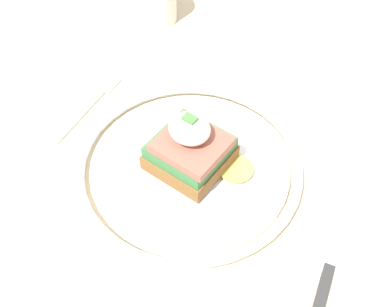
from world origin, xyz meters
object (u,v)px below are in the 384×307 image
at_px(knife, 330,264).
at_px(sandwich, 193,149).
at_px(plate, 192,167).
at_px(fork, 91,104).

bearing_deg(knife, sandwich, 175.90).
distance_m(sandwich, knife, 0.20).
bearing_deg(plate, sandwich, -10.79).
xyz_separation_m(plate, fork, (-0.19, 0.01, -0.01)).
height_order(fork, knife, knife).
height_order(plate, knife, plate).
distance_m(fork, knife, 0.39).
distance_m(plate, knife, 0.20).
bearing_deg(knife, plate, 175.85).
bearing_deg(fork, knife, -3.42).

